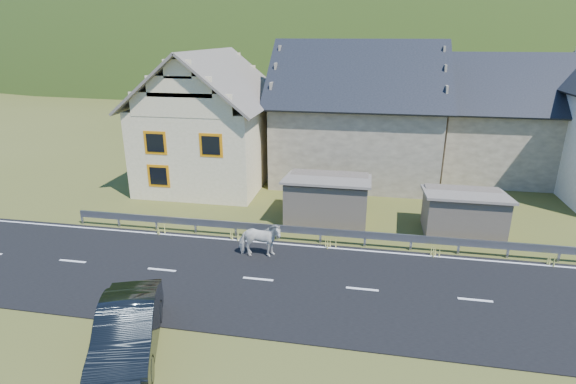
# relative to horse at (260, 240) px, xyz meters

# --- Properties ---
(ground) EXTENTS (160.00, 160.00, 0.00)m
(ground) POSITION_rel_horse_xyz_m (4.38, -1.85, -0.81)
(ground) COLOR #424716
(ground) RESTS_ON ground
(road) EXTENTS (60.00, 7.00, 0.04)m
(road) POSITION_rel_horse_xyz_m (4.38, -1.85, -0.79)
(road) COLOR black
(road) RESTS_ON ground
(lane_markings) EXTENTS (60.00, 6.60, 0.01)m
(lane_markings) POSITION_rel_horse_xyz_m (4.38, -1.85, -0.77)
(lane_markings) COLOR silver
(lane_markings) RESTS_ON road
(guardrail) EXTENTS (28.10, 0.09, 0.75)m
(guardrail) POSITION_rel_horse_xyz_m (4.38, 1.83, -0.25)
(guardrail) COLOR #93969B
(guardrail) RESTS_ON ground
(shed_left) EXTENTS (4.30, 3.30, 2.40)m
(shed_left) POSITION_rel_horse_xyz_m (2.38, 4.65, 0.29)
(shed_left) COLOR #6D6152
(shed_left) RESTS_ON ground
(shed_right) EXTENTS (3.80, 2.90, 2.20)m
(shed_right) POSITION_rel_horse_xyz_m (8.88, 4.15, 0.19)
(shed_right) COLOR #6D6152
(shed_right) RESTS_ON ground
(house_cream) EXTENTS (7.80, 9.80, 8.30)m
(house_cream) POSITION_rel_horse_xyz_m (-5.63, 10.15, 3.54)
(house_cream) COLOR #FFE8BB
(house_cream) RESTS_ON ground
(house_stone_a) EXTENTS (10.80, 9.80, 8.90)m
(house_stone_a) POSITION_rel_horse_xyz_m (3.38, 13.15, 3.82)
(house_stone_a) COLOR #B0A58A
(house_stone_a) RESTS_ON ground
(house_stone_b) EXTENTS (9.80, 8.80, 8.10)m
(house_stone_b) POSITION_rel_horse_xyz_m (13.38, 15.15, 3.42)
(house_stone_b) COLOR #B0A58A
(house_stone_b) RESTS_ON ground
(mountain) EXTENTS (440.00, 280.00, 260.00)m
(mountain) POSITION_rel_horse_xyz_m (9.38, 178.15, -20.81)
(mountain) COLOR #1E350E
(mountain) RESTS_ON ground
(conifer_patch) EXTENTS (76.00, 50.00, 28.00)m
(conifer_patch) POSITION_rel_horse_xyz_m (-50.62, 108.15, 5.19)
(conifer_patch) COLOR black
(conifer_patch) RESTS_ON ground
(horse) EXTENTS (1.07, 1.92, 1.54)m
(horse) POSITION_rel_horse_xyz_m (0.00, 0.00, 0.00)
(horse) COLOR silver
(horse) RESTS_ON road
(car) EXTENTS (3.21, 4.97, 1.55)m
(car) POSITION_rel_horse_xyz_m (-2.38, -6.59, -0.04)
(car) COLOR black
(car) RESTS_ON ground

